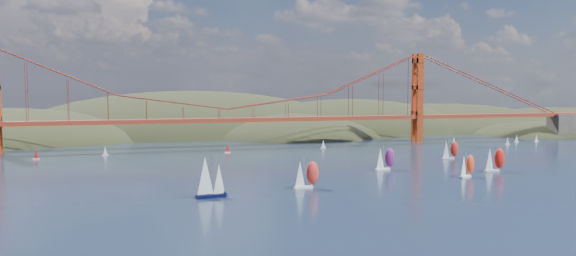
# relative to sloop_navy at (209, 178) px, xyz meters

# --- Properties ---
(ground) EXTENTS (1200.00, 1200.00, 0.00)m
(ground) POSITION_rel_sloop_navy_xyz_m (29.64, -39.18, -6.47)
(ground) COLOR black
(ground) RESTS_ON ground
(headlands) EXTENTS (725.00, 225.00, 96.00)m
(headlands) POSITION_rel_sloop_navy_xyz_m (74.59, 239.11, -18.93)
(headlands) COLOR black
(headlands) RESTS_ON ground
(bridge) EXTENTS (552.00, 12.00, 55.00)m
(bridge) POSITION_rel_sloop_navy_xyz_m (27.90, 140.82, 25.76)
(bridge) COLOR maroon
(bridge) RESTS_ON ground
(sloop_navy) EXTENTS (9.75, 5.99, 14.66)m
(sloop_navy) POSITION_rel_sloop_navy_xyz_m (0.00, 0.00, 0.00)
(sloop_navy) COLOR black
(sloop_navy) RESTS_ON ground
(racer_0) EXTENTS (9.36, 4.35, 10.57)m
(racer_0) POSITION_rel_sloop_navy_xyz_m (34.29, 6.94, -1.48)
(racer_0) COLOR silver
(racer_0) RESTS_ON ground
(racer_1) EXTENTS (8.64, 6.14, 9.70)m
(racer_1) POSITION_rel_sloop_navy_xyz_m (101.43, 12.73, -1.89)
(racer_1) COLOR white
(racer_1) RESTS_ON ground
(racer_2) EXTENTS (9.63, 4.12, 10.95)m
(racer_2) POSITION_rel_sloop_navy_xyz_m (120.32, 21.83, -1.30)
(racer_2) COLOR silver
(racer_2) RESTS_ON ground
(racer_3) EXTENTS (8.31, 3.41, 9.54)m
(racer_3) POSITION_rel_sloop_navy_xyz_m (124.61, 62.06, -1.97)
(racer_3) COLOR silver
(racer_3) RESTS_ON ground
(racer_rwb) EXTENTS (9.27, 4.53, 10.44)m
(racer_rwb) POSITION_rel_sloop_navy_xyz_m (78.76, 37.99, -1.54)
(racer_rwb) COLOR white
(racer_rwb) RESTS_ON ground
(distant_boat_2) EXTENTS (3.00, 2.00, 4.70)m
(distant_boat_2) POSITION_rel_sloop_navy_xyz_m (-67.69, 113.34, -4.06)
(distant_boat_2) COLOR silver
(distant_boat_2) RESTS_ON ground
(distant_boat_3) EXTENTS (3.00, 2.00, 4.70)m
(distant_boat_3) POSITION_rel_sloop_navy_xyz_m (-36.48, 119.80, -4.06)
(distant_boat_3) COLOR silver
(distant_boat_3) RESTS_ON ground
(distant_boat_4) EXTENTS (3.00, 2.00, 4.70)m
(distant_boat_4) POSITION_rel_sloop_navy_xyz_m (162.45, 118.94, -4.06)
(distant_boat_4) COLOR silver
(distant_boat_4) RESTS_ON ground
(distant_boat_5) EXTENTS (3.00, 2.00, 4.70)m
(distant_boat_5) POSITION_rel_sloop_navy_xyz_m (192.58, 109.16, -4.06)
(distant_boat_5) COLOR silver
(distant_boat_5) RESTS_ON ground
(distant_boat_6) EXTENTS (3.00, 2.00, 4.70)m
(distant_boat_6) POSITION_rel_sloop_navy_xyz_m (207.95, 120.84, -4.06)
(distant_boat_6) COLOR silver
(distant_boat_6) RESTS_ON ground
(distant_boat_7) EXTENTS (3.00, 2.00, 4.70)m
(distant_boat_7) POSITION_rel_sloop_navy_xyz_m (221.59, 119.53, -4.06)
(distant_boat_7) COLOR silver
(distant_boat_7) RESTS_ON ground
(distant_boat_8) EXTENTS (3.00, 2.00, 4.70)m
(distant_boat_8) POSITION_rel_sloop_navy_xyz_m (80.50, 121.20, -4.06)
(distant_boat_8) COLOR silver
(distant_boat_8) RESTS_ON ground
(distant_boat_9) EXTENTS (3.00, 2.00, 4.70)m
(distant_boat_9) POSITION_rel_sloop_navy_xyz_m (24.87, 114.00, -4.06)
(distant_boat_9) COLOR silver
(distant_boat_9) RESTS_ON ground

